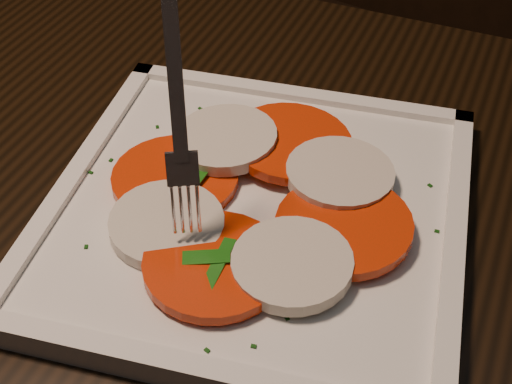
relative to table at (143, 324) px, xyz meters
name	(u,v)px	position (x,y,z in m)	size (l,w,h in m)	color
table	(143,324)	(0.00, 0.00, 0.00)	(1.21, 0.81, 0.75)	black
chair	(382,7)	(0.00, 0.81, -0.12)	(0.49, 0.49, 0.93)	black
plate	(256,214)	(0.08, 0.06, 0.11)	(0.30, 0.30, 0.01)	white
caprese_salad	(256,198)	(0.08, 0.06, 0.12)	(0.27, 0.26, 0.02)	red
fork	(177,89)	(0.03, 0.03, 0.22)	(0.02, 0.06, 0.18)	white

